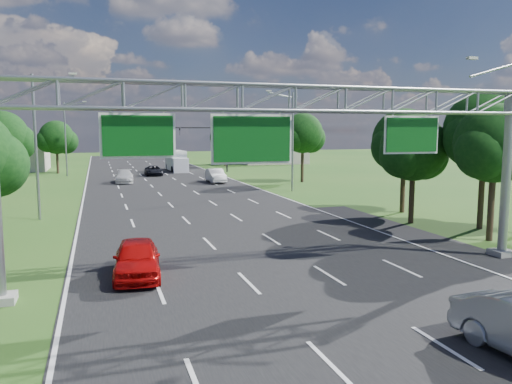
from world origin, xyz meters
name	(u,v)px	position (x,y,z in m)	size (l,w,h in m)	color
ground	(201,211)	(0.00, 30.00, 0.00)	(220.00, 220.00, 0.00)	#245118
road	(201,211)	(0.00, 30.00, 0.00)	(18.00, 180.00, 0.02)	black
road_flare	(452,249)	(10.20, 14.00, 0.00)	(3.00, 30.00, 0.02)	black
sign_gantry	(294,114)	(0.33, 12.00, 6.89)	(23.50, 1.00, 9.56)	gray
traffic_signal	(204,138)	(7.48, 65.00, 5.17)	(12.21, 0.24, 7.00)	black
streetlight_l_near	(39,139)	(-11.30, 30.00, 5.58)	(2.97, 0.22, 10.16)	gray
streetlight_l_far	(67,135)	(-11.30, 65.00, 5.58)	(2.97, 0.22, 10.16)	gray
streetlight_r_mid	(291,137)	(11.30, 40.00, 5.58)	(2.97, 0.22, 10.16)	gray
tree_cluster_right	(461,144)	(14.80, 19.19, 5.31)	(9.91, 14.60, 8.68)	#2D2116
tree_verge_lb	(3,139)	(-15.92, 45.04, 5.41)	(5.76, 4.80, 8.06)	#2D2116
tree_verge_lc	(57,139)	(-12.92, 70.04, 4.98)	(5.76, 4.80, 7.62)	#2D2116
tree_verge_rd	(303,135)	(16.08, 48.04, 5.63)	(5.76, 4.80, 8.28)	#2D2116
tree_verge_re	(225,136)	(14.08, 78.04, 5.20)	(5.76, 4.80, 7.84)	#2D2116
building_right	(271,153)	(24.00, 82.00, 2.00)	(12.00, 9.00, 4.00)	#9E9585
red_coupe	(137,258)	(-6.05, 13.86, 0.81)	(1.90, 4.73, 1.61)	#B40908
car_queue_a	(124,177)	(-4.50, 53.74, 0.74)	(2.06, 5.08, 1.47)	#BEBEBE
car_queue_b	(154,171)	(-0.12, 62.48, 0.66)	(2.20, 4.76, 1.32)	black
car_queue_d	(216,176)	(5.92, 50.71, 0.82)	(1.74, 4.99, 1.64)	#BCBCBC
box_truck	(177,161)	(4.09, 69.16, 1.48)	(2.56, 8.20, 3.08)	silver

